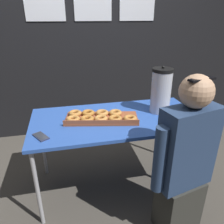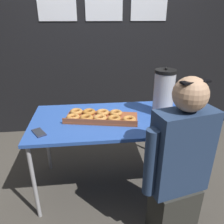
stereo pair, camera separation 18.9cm
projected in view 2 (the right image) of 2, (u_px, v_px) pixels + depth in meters
name	position (u px, v px, depth m)	size (l,w,h in m)	color
ground_plane	(116.00, 183.00, 2.22)	(12.00, 12.00, 0.00)	#4C473F
back_wall	(104.00, 43.00, 2.89)	(6.00, 0.11, 2.43)	black
folding_table	(116.00, 123.00, 1.94)	(1.48, 0.73, 0.74)	#2D56B2
donut_box	(100.00, 116.00, 1.90)	(0.66, 0.38, 0.05)	brown
coffee_urn	(164.00, 92.00, 1.93)	(0.19, 0.21, 0.43)	silver
cell_phone	(39.00, 132.00, 1.68)	(0.13, 0.16, 0.01)	#2D334C
person_seated	(179.00, 169.00, 1.50)	(0.53, 0.28, 1.25)	#33332D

